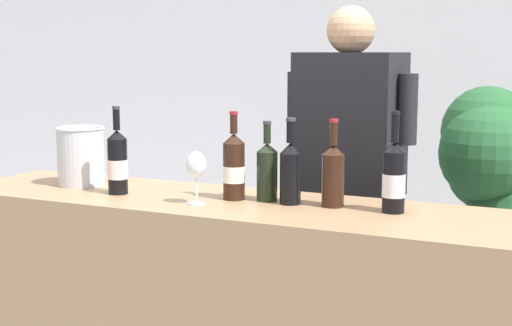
{
  "coord_description": "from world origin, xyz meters",
  "views": [
    {
      "loc": [
        1.31,
        -2.45,
        1.48
      ],
      "look_at": [
        0.15,
        0.0,
        1.08
      ],
      "focal_mm": 52.77,
      "sensor_mm": 36.0,
      "label": 1
    }
  ],
  "objects_px": {
    "wine_bottle_3": "(394,177)",
    "ice_bucket": "(81,156)",
    "potted_shrub": "(499,180)",
    "person_server": "(348,203)",
    "wine_bottle_1": "(267,170)",
    "wine_bottle_4": "(290,171)",
    "wine_glass": "(196,167)",
    "wine_bottle_0": "(118,162)",
    "wine_bottle_5": "(333,174)",
    "wine_bottle_2": "(234,167)"
  },
  "relations": [
    {
      "from": "wine_bottle_1",
      "to": "potted_shrub",
      "type": "height_order",
      "value": "potted_shrub"
    },
    {
      "from": "wine_bottle_0",
      "to": "person_server",
      "type": "xyz_separation_m",
      "value": [
        0.7,
        0.74,
        -0.24
      ]
    },
    {
      "from": "wine_bottle_1",
      "to": "person_server",
      "type": "distance_m",
      "value": 0.67
    },
    {
      "from": "wine_bottle_5",
      "to": "wine_glass",
      "type": "relative_size",
      "value": 1.63
    },
    {
      "from": "wine_bottle_5",
      "to": "wine_glass",
      "type": "height_order",
      "value": "wine_bottle_5"
    },
    {
      "from": "wine_bottle_2",
      "to": "person_server",
      "type": "bearing_deg",
      "value": 69.86
    },
    {
      "from": "wine_glass",
      "to": "ice_bucket",
      "type": "xyz_separation_m",
      "value": [
        -0.63,
        0.14,
        -0.02
      ]
    },
    {
      "from": "wine_glass",
      "to": "potted_shrub",
      "type": "distance_m",
      "value": 1.64
    },
    {
      "from": "wine_glass",
      "to": "potted_shrub",
      "type": "xyz_separation_m",
      "value": [
        0.89,
        1.36,
        -0.19
      ]
    },
    {
      "from": "wine_bottle_1",
      "to": "wine_bottle_3",
      "type": "relative_size",
      "value": 0.85
    },
    {
      "from": "wine_bottle_0",
      "to": "wine_bottle_2",
      "type": "relative_size",
      "value": 1.03
    },
    {
      "from": "wine_bottle_0",
      "to": "person_server",
      "type": "height_order",
      "value": "person_server"
    },
    {
      "from": "wine_bottle_3",
      "to": "potted_shrub",
      "type": "height_order",
      "value": "potted_shrub"
    },
    {
      "from": "wine_bottle_1",
      "to": "ice_bucket",
      "type": "xyz_separation_m",
      "value": [
        -0.84,
        -0.02,
        0.01
      ]
    },
    {
      "from": "wine_bottle_3",
      "to": "wine_bottle_4",
      "type": "bearing_deg",
      "value": -177.44
    },
    {
      "from": "wine_bottle_3",
      "to": "ice_bucket",
      "type": "height_order",
      "value": "wine_bottle_3"
    },
    {
      "from": "wine_bottle_4",
      "to": "wine_glass",
      "type": "bearing_deg",
      "value": -154.43
    },
    {
      "from": "wine_bottle_3",
      "to": "ice_bucket",
      "type": "xyz_separation_m",
      "value": [
        -1.32,
        -0.03,
        0.0
      ]
    },
    {
      "from": "potted_shrub",
      "to": "ice_bucket",
      "type": "bearing_deg",
      "value": -141.3
    },
    {
      "from": "wine_bottle_2",
      "to": "wine_bottle_3",
      "type": "xyz_separation_m",
      "value": [
        0.61,
        0.03,
        -0.0
      ]
    },
    {
      "from": "wine_bottle_0",
      "to": "wine_bottle_3",
      "type": "xyz_separation_m",
      "value": [
        1.07,
        0.12,
        -0.0
      ]
    },
    {
      "from": "wine_bottle_4",
      "to": "wine_bottle_5",
      "type": "height_order",
      "value": "same"
    },
    {
      "from": "wine_bottle_2",
      "to": "ice_bucket",
      "type": "distance_m",
      "value": 0.72
    },
    {
      "from": "ice_bucket",
      "to": "wine_glass",
      "type": "bearing_deg",
      "value": -12.48
    },
    {
      "from": "wine_bottle_4",
      "to": "wine_glass",
      "type": "xyz_separation_m",
      "value": [
        -0.31,
        -0.15,
        0.02
      ]
    },
    {
      "from": "wine_glass",
      "to": "ice_bucket",
      "type": "bearing_deg",
      "value": 167.52
    },
    {
      "from": "wine_glass",
      "to": "person_server",
      "type": "relative_size",
      "value": 0.12
    },
    {
      "from": "wine_bottle_2",
      "to": "person_server",
      "type": "height_order",
      "value": "person_server"
    },
    {
      "from": "wine_bottle_1",
      "to": "wine_bottle_4",
      "type": "bearing_deg",
      "value": -9.32
    },
    {
      "from": "person_server",
      "to": "potted_shrub",
      "type": "distance_m",
      "value": 0.81
    },
    {
      "from": "wine_bottle_1",
      "to": "wine_bottle_4",
      "type": "relative_size",
      "value": 0.95
    },
    {
      "from": "wine_bottle_5",
      "to": "potted_shrub",
      "type": "bearing_deg",
      "value": 70.48
    },
    {
      "from": "wine_bottle_5",
      "to": "ice_bucket",
      "type": "distance_m",
      "value": 1.1
    },
    {
      "from": "ice_bucket",
      "to": "person_server",
      "type": "height_order",
      "value": "person_server"
    },
    {
      "from": "wine_bottle_4",
      "to": "potted_shrub",
      "type": "xyz_separation_m",
      "value": [
        0.58,
        1.21,
        -0.18
      ]
    },
    {
      "from": "wine_bottle_1",
      "to": "ice_bucket",
      "type": "relative_size",
      "value": 1.23
    },
    {
      "from": "wine_bottle_4",
      "to": "potted_shrub",
      "type": "height_order",
      "value": "potted_shrub"
    },
    {
      "from": "person_server",
      "to": "potted_shrub",
      "type": "height_order",
      "value": "person_server"
    },
    {
      "from": "wine_bottle_3",
      "to": "wine_bottle_4",
      "type": "relative_size",
      "value": 1.12
    },
    {
      "from": "ice_bucket",
      "to": "person_server",
      "type": "bearing_deg",
      "value": 33.99
    },
    {
      "from": "potted_shrub",
      "to": "wine_bottle_1",
      "type": "bearing_deg",
      "value": -119.63
    },
    {
      "from": "ice_bucket",
      "to": "wine_bottle_2",
      "type": "bearing_deg",
      "value": -0.16
    },
    {
      "from": "wine_bottle_5",
      "to": "ice_bucket",
      "type": "xyz_separation_m",
      "value": [
        -1.1,
        -0.03,
        0.0
      ]
    },
    {
      "from": "wine_bottle_1",
      "to": "wine_bottle_3",
      "type": "height_order",
      "value": "wine_bottle_3"
    },
    {
      "from": "wine_bottle_3",
      "to": "wine_bottle_0",
      "type": "bearing_deg",
      "value": -173.42
    },
    {
      "from": "wine_bottle_3",
      "to": "potted_shrub",
      "type": "relative_size",
      "value": 0.27
    },
    {
      "from": "wine_bottle_0",
      "to": "wine_bottle_1",
      "type": "relative_size",
      "value": 1.15
    },
    {
      "from": "wine_glass",
      "to": "wine_bottle_4",
      "type": "bearing_deg",
      "value": 25.57
    },
    {
      "from": "wine_bottle_1",
      "to": "person_server",
      "type": "relative_size",
      "value": 0.18
    },
    {
      "from": "wine_bottle_2",
      "to": "person_server",
      "type": "relative_size",
      "value": 0.2
    }
  ]
}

